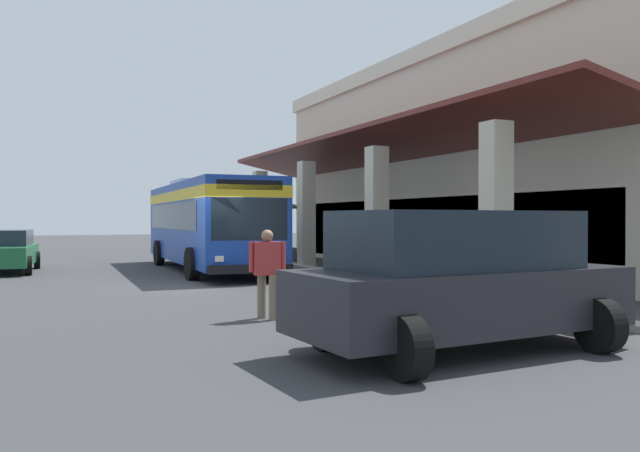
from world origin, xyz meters
TOP-DOWN VIEW (x-y plane):
  - ground at (0.00, 8.00)m, footprint 120.00×120.00m
  - curb_strip at (-2.21, 5.05)m, footprint 26.44×0.50m
  - plaza_building at (-2.21, 14.68)m, footprint 22.33×16.16m
  - transit_bus at (-5.24, 1.62)m, footprint 11.28×3.05m
  - parked_suv_charcoal at (10.27, 1.30)m, footprint 2.93×4.92m
  - parked_sedan_green at (-7.09, -5.05)m, footprint 4.55×2.29m
  - pedestrian at (6.42, -0.18)m, footprint 0.45×0.65m
  - potted_palm at (-9.66, 6.50)m, footprint 1.59×1.71m

SIDE VIEW (x-z plane):
  - ground at x=0.00m, z-range 0.00..0.00m
  - curb_strip at x=-2.21m, z-range 0.00..0.12m
  - potted_palm at x=-9.66m, z-range -0.58..2.00m
  - parked_sedan_green at x=-7.09m, z-range 0.02..1.49m
  - pedestrian at x=6.42m, z-range 0.10..1.76m
  - parked_suv_charcoal at x=10.27m, z-range 0.03..2.00m
  - transit_bus at x=-5.24m, z-range 0.18..3.52m
  - plaza_building at x=-2.21m, z-range 0.00..7.98m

